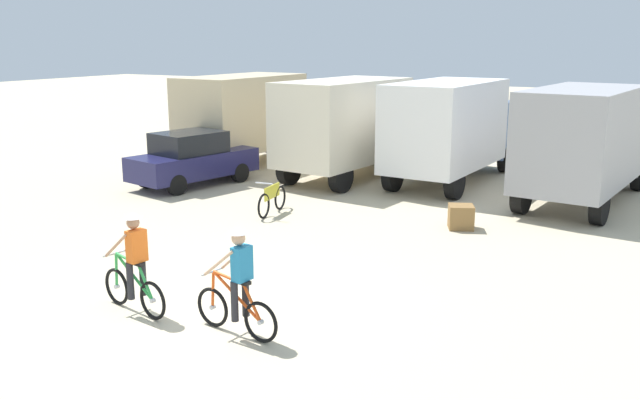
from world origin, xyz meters
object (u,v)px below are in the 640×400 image
(supply_crate, at_px, (461,217))
(box_truck_tan_camper, at_px, (251,114))
(box_truck_avon_van, at_px, (452,126))
(bicycle_spare, at_px, (272,200))
(sedan_parked, at_px, (192,159))
(cyclist_cowboy_hat, at_px, (238,286))
(box_truck_grey_hauler, at_px, (586,139))
(cyclist_orange_shirt, at_px, (134,267))
(box_truck_cream_rv, at_px, (353,123))

(supply_crate, bearing_deg, box_truck_tan_camper, 152.06)
(box_truck_avon_van, relative_size, bicycle_spare, 3.99)
(sedan_parked, xyz_separation_m, bicycle_spare, (4.29, -1.95, -0.48))
(cyclist_cowboy_hat, bearing_deg, box_truck_grey_hauler, 74.26)
(cyclist_orange_shirt, distance_m, supply_crate, 8.68)
(box_truck_tan_camper, distance_m, sedan_parked, 4.43)
(box_truck_avon_van, relative_size, supply_crate, 11.31)
(box_truck_grey_hauler, height_order, cyclist_cowboy_hat, box_truck_grey_hauler)
(box_truck_avon_van, bearing_deg, box_truck_cream_rv, -166.73)
(box_truck_tan_camper, xyz_separation_m, box_truck_avon_van, (7.80, 0.20, 0.00))
(box_truck_cream_rv, bearing_deg, box_truck_grey_hauler, -1.58)
(sedan_parked, xyz_separation_m, cyclist_orange_shirt, (5.92, -8.93, -0.04))
(box_truck_cream_rv, height_order, box_truck_avon_van, same)
(box_truck_avon_van, height_order, box_truck_grey_hauler, same)
(box_truck_cream_rv, bearing_deg, bicycle_spare, -86.76)
(box_truck_tan_camper, height_order, cyclist_cowboy_hat, box_truck_tan_camper)
(box_truck_tan_camper, height_order, cyclist_orange_shirt, box_truck_tan_camper)
(box_truck_cream_rv, relative_size, supply_crate, 11.46)
(box_truck_tan_camper, relative_size, box_truck_avon_van, 1.00)
(box_truck_grey_hauler, distance_m, bicycle_spare, 9.17)
(box_truck_grey_hauler, bearing_deg, box_truck_avon_van, 167.17)
(cyclist_cowboy_hat, relative_size, supply_crate, 2.99)
(box_truck_cream_rv, bearing_deg, cyclist_orange_shirt, -81.23)
(box_truck_avon_van, bearing_deg, supply_crate, -69.35)
(box_truck_avon_van, height_order, cyclist_cowboy_hat, box_truck_avon_van)
(cyclist_cowboy_hat, bearing_deg, cyclist_orange_shirt, -177.72)
(sedan_parked, height_order, bicycle_spare, sedan_parked)
(box_truck_cream_rv, relative_size, sedan_parked, 1.55)
(box_truck_tan_camper, height_order, sedan_parked, box_truck_tan_camper)
(box_truck_avon_van, distance_m, cyclist_orange_shirt, 13.51)
(cyclist_orange_shirt, bearing_deg, supply_crate, 67.27)
(sedan_parked, height_order, cyclist_orange_shirt, cyclist_orange_shirt)
(box_truck_grey_hauler, bearing_deg, cyclist_orange_shirt, -114.22)
(box_truck_grey_hauler, xyz_separation_m, cyclist_orange_shirt, (-5.59, -12.43, -1.03))
(box_truck_grey_hauler, relative_size, sedan_parked, 1.55)
(box_truck_tan_camper, relative_size, cyclist_cowboy_hat, 3.77)
(box_truck_tan_camper, xyz_separation_m, supply_crate, (9.84, -5.22, -1.57))
(box_truck_avon_van, bearing_deg, cyclist_cowboy_hat, -86.54)
(box_truck_grey_hauler, bearing_deg, supply_crate, -116.83)
(cyclist_orange_shirt, distance_m, bicycle_spare, 7.18)
(box_truck_grey_hauler, height_order, cyclist_orange_shirt, box_truck_grey_hauler)
(sedan_parked, bearing_deg, cyclist_cowboy_hat, -47.76)
(bicycle_spare, bearing_deg, box_truck_tan_camper, 127.93)
(box_truck_cream_rv, xyz_separation_m, supply_crate, (5.30, -4.64, -1.57))
(sedan_parked, distance_m, bicycle_spare, 4.74)
(cyclist_orange_shirt, height_order, cyclist_cowboy_hat, same)
(box_truck_tan_camper, relative_size, cyclist_orange_shirt, 3.77)
(cyclist_orange_shirt, relative_size, cyclist_cowboy_hat, 1.00)
(box_truck_avon_van, distance_m, bicycle_spare, 7.22)
(box_truck_grey_hauler, bearing_deg, box_truck_tan_camper, 176.31)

